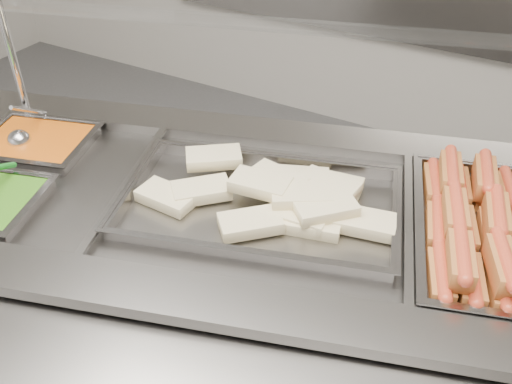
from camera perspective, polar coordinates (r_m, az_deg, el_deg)
The scene contains 9 objects.
steam_counter at distance 1.78m, azimuth -1.62°, elevation -12.20°, with size 2.06×1.36×0.91m.
tray_rail at distance 1.16m, azimuth -8.13°, elevation -17.66°, with size 1.81×0.87×0.05m.
sneeze_guard at distance 1.48m, azimuth -0.14°, elevation 16.12°, with size 1.68×0.77×0.44m.
pan_hotdogs at distance 1.51m, azimuth 22.20°, elevation -4.70°, with size 0.49×0.63×0.10m.
pan_wraps at distance 1.48m, azimuth 0.38°, elevation -1.59°, with size 0.77×0.59×0.07m.
pan_beans at distance 1.84m, azimuth -20.89°, elevation 3.79°, with size 0.36×0.32×0.10m.
hotdogs_in_buns at distance 1.46m, azimuth 22.10°, elevation -3.65°, with size 0.44×0.56×0.12m.
tortilla_wraps at distance 1.46m, azimuth 2.42°, elevation -0.36°, with size 0.65×0.39×0.07m.
ladle at distance 1.83m, azimuth -22.51°, elevation 4.91°, with size 0.09×0.19×0.15m.
Camera 1 is at (0.74, -0.55, 1.79)m, focal length 40.00 mm.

